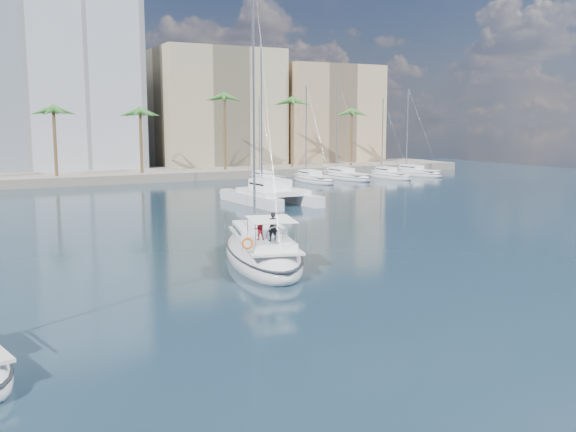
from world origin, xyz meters
TOP-DOWN VIEW (x-y plane):
  - ground at (0.00, 0.00)m, footprint 160.00×160.00m
  - quay at (0.00, 61.00)m, footprint 120.00×14.00m
  - building_beige at (22.00, 70.00)m, footprint 20.00×14.00m
  - building_tan_right at (42.00, 68.00)m, footprint 18.00×12.00m
  - palm_centre at (0.00, 57.00)m, footprint 3.60×3.60m
  - palm_right at (34.00, 57.00)m, footprint 3.60×3.60m
  - main_sloop at (-1.11, 2.63)m, footprint 7.35×13.62m
  - catamaran at (11.31, 27.11)m, footprint 6.53×12.01m
  - seagull at (-3.00, 0.85)m, footprint 1.23×0.53m
  - moored_yacht_a at (20.00, 47.00)m, footprint 3.37×9.52m
  - moored_yacht_b at (26.50, 45.00)m, footprint 3.32×10.83m
  - moored_yacht_c at (33.00, 47.00)m, footprint 3.98×12.33m
  - moored_yacht_d at (39.50, 45.00)m, footprint 3.52×9.55m
  - moored_yacht_e at (46.00, 47.00)m, footprint 4.61×11.11m

SIDE VIEW (x-z plane):
  - ground at x=0.00m, z-range 0.00..0.00m
  - moored_yacht_a at x=20.00m, z-range -5.95..5.95m
  - moored_yacht_b at x=26.50m, z-range -6.86..6.86m
  - moored_yacht_c at x=33.00m, z-range -7.77..7.77m
  - moored_yacht_d at x=39.50m, z-range -5.95..5.95m
  - moored_yacht_e at x=46.00m, z-range -6.86..6.86m
  - main_sloop at x=-1.11m, z-range -9.07..10.20m
  - quay at x=0.00m, z-range 0.00..1.20m
  - seagull at x=-3.00m, z-range 0.67..0.90m
  - catamaran at x=11.31m, z-range -7.40..9.68m
  - building_tan_right at x=42.00m, z-range 0.00..18.00m
  - building_beige at x=22.00m, z-range 0.00..20.00m
  - palm_centre at x=0.00m, z-range 4.13..16.43m
  - palm_right at x=34.00m, z-range 4.13..16.43m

